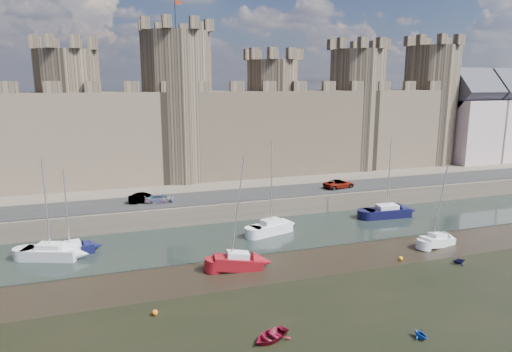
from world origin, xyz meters
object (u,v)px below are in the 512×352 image
(car_3, at_px, (339,184))
(sailboat_4, at_px, (238,261))
(sailboat_1, at_px, (70,249))
(sailboat_5, at_px, (437,240))
(sailboat_0, at_px, (51,252))
(sailboat_2, at_px, (271,227))
(sailboat_3, at_px, (387,212))
(car_2, at_px, (160,199))
(car_1, at_px, (144,198))

(car_3, xyz_separation_m, sailboat_4, (-20.92, -18.22, -2.35))
(sailboat_1, distance_m, sailboat_5, 39.99)
(sailboat_0, distance_m, sailboat_2, 24.38)
(sailboat_3, bearing_deg, sailboat_2, -171.15)
(sailboat_4, bearing_deg, sailboat_5, 5.69)
(sailboat_5, bearing_deg, car_2, 134.38)
(sailboat_1, bearing_deg, car_1, 36.38)
(car_3, distance_m, sailboat_5, 19.28)
(car_2, xyz_separation_m, sailboat_5, (28.24, -19.06, -2.40))
(car_1, relative_size, car_3, 0.86)
(car_3, xyz_separation_m, sailboat_1, (-36.73, -9.21, -2.41))
(sailboat_2, bearing_deg, sailboat_0, 164.22)
(car_2, height_order, sailboat_0, sailboat_0)
(sailboat_2, height_order, sailboat_3, sailboat_2)
(car_2, distance_m, sailboat_5, 34.15)
(car_2, xyz_separation_m, sailboat_2, (11.99, -9.42, -2.21))
(car_1, height_order, car_2, car_1)
(car_1, height_order, sailboat_1, sailboat_1)
(car_2, xyz_separation_m, sailboat_0, (-12.38, -9.75, -2.27))
(car_3, height_order, sailboat_0, sailboat_0)
(sailboat_3, xyz_separation_m, sailboat_5, (-0.99, -11.10, -0.14))
(sailboat_4, bearing_deg, car_1, 118.60)
(car_1, relative_size, sailboat_0, 0.39)
(car_2, bearing_deg, sailboat_2, -122.44)
(car_2, bearing_deg, sailboat_1, 137.03)
(sailboat_3, bearing_deg, sailboat_5, -91.10)
(car_1, height_order, sailboat_4, sailboat_4)
(sailboat_0, xyz_separation_m, sailboat_4, (17.66, -8.52, -0.00))
(car_2, height_order, sailboat_4, sailboat_4)
(sailboat_2, bearing_deg, sailboat_5, -47.22)
(sailboat_1, bearing_deg, car_3, 1.75)
(sailboat_4, height_order, sailboat_5, sailboat_4)
(sailboat_1, xyz_separation_m, sailboat_2, (22.53, -0.16, 0.12))
(car_3, height_order, sailboat_5, sailboat_5)
(sailboat_2, bearing_deg, sailboat_3, -11.69)
(car_2, bearing_deg, sailboat_4, -158.18)
(car_3, relative_size, sailboat_5, 0.51)
(sailboat_0, height_order, sailboat_2, sailboat_2)
(car_2, xyz_separation_m, sailboat_3, (29.23, -7.96, -2.26))
(sailboat_0, bearing_deg, sailboat_3, 23.05)
(sailboat_5, bearing_deg, sailboat_0, 155.49)
(sailboat_0, xyz_separation_m, sailboat_5, (40.62, -9.31, -0.13))
(sailboat_3, height_order, sailboat_4, sailboat_4)
(sailboat_4, bearing_deg, car_3, 48.72)
(car_1, xyz_separation_m, sailboat_5, (30.16, -19.61, -2.49))
(sailboat_3, xyz_separation_m, sailboat_4, (-23.95, -10.31, -0.02))
(car_1, height_order, sailboat_5, sailboat_5)
(sailboat_0, height_order, sailboat_1, sailboat_0)
(sailboat_2, bearing_deg, car_2, 125.30)
(car_2, height_order, sailboat_1, sailboat_1)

